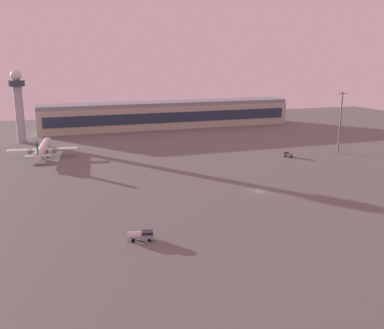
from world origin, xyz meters
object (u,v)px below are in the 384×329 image
control_tower (18,101)px  fuel_truck (142,235)px  cargo_loader (288,154)px  apron_light_east (340,119)px  airplane_far_stand (43,149)px

control_tower → fuel_truck: bearing=-77.8°
cargo_loader → apron_light_east: 30.28m
control_tower → fuel_truck: 150.23m
airplane_far_stand → fuel_truck: bearing=-71.2°
fuel_truck → apron_light_east: 129.72m
cargo_loader → control_tower: bearing=97.5°
apron_light_east → control_tower: bearing=151.4°
airplane_far_stand → cargo_loader: 110.19m
control_tower → airplane_far_stand: 45.66m
control_tower → cargo_loader: 139.10m
cargo_loader → fuel_truck: 107.61m
control_tower → fuel_truck: control_tower is taller
control_tower → apron_light_east: (140.66, -76.82, -5.69)m
control_tower → airplane_far_stand: bearing=-76.1°
cargo_loader → apron_light_east: (26.39, -0.21, 14.84)m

